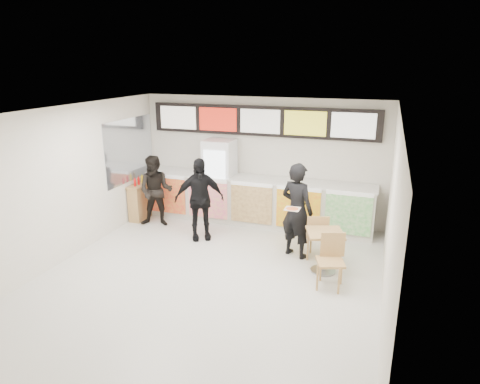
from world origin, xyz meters
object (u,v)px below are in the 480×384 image
at_px(service_counter, 256,201).
at_px(customer_mid, 199,199).
at_px(customer_main, 297,211).
at_px(cafe_table, 324,244).
at_px(customer_left, 156,191).
at_px(drinks_fridge, 220,180).
at_px(condiment_ledge, 141,201).

height_order(service_counter, customer_mid, customer_mid).
xyz_separation_m(customer_main, cafe_table, (0.64, -0.52, -0.41)).
distance_m(service_counter, cafe_table, 2.76).
bearing_deg(cafe_table, customer_left, 146.52).
xyz_separation_m(customer_mid, cafe_table, (2.83, -0.71, -0.36)).
height_order(customer_left, cafe_table, customer_left).
distance_m(drinks_fridge, customer_main, 2.67).
bearing_deg(drinks_fridge, service_counter, -0.99).
bearing_deg(customer_main, service_counter, -26.28).
bearing_deg(customer_left, cafe_table, -29.60).
bearing_deg(customer_main, cafe_table, 163.09).
relative_size(drinks_fridge, customer_main, 1.04).
bearing_deg(customer_mid, customer_main, -35.40).
bearing_deg(service_counter, condiment_ledge, -168.45).
bearing_deg(drinks_fridge, customer_main, -33.58).
relative_size(service_counter, drinks_fridge, 2.78).
relative_size(service_counter, customer_left, 3.27).
bearing_deg(customer_main, customer_left, 12.77).
distance_m(service_counter, condiment_ledge, 2.88).
xyz_separation_m(service_counter, drinks_fridge, (-0.93, 0.02, 0.43)).
bearing_deg(customer_mid, condiment_ledge, 129.40).
bearing_deg(service_counter, drinks_fridge, 179.01).
height_order(drinks_fridge, customer_left, drinks_fridge).
height_order(customer_left, condiment_ledge, customer_left).
xyz_separation_m(service_counter, customer_left, (-2.21, -0.87, 0.28)).
relative_size(customer_main, cafe_table, 1.15).
relative_size(customer_mid, condiment_ledge, 1.72).
height_order(customer_main, customer_mid, customer_main).
distance_m(customer_main, customer_mid, 2.20).
bearing_deg(condiment_ledge, service_counter, 11.55).
distance_m(customer_main, condiment_ledge, 4.23).
distance_m(customer_left, condiment_ledge, 0.79).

